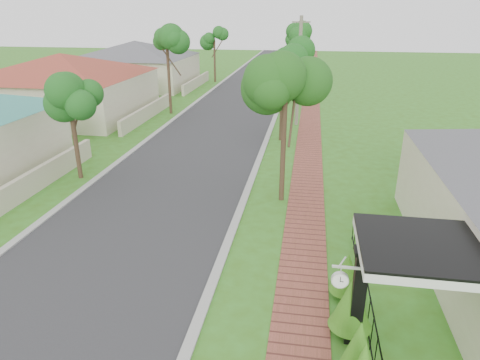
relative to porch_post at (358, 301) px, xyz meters
The scene contains 16 objects.
ground 4.79m from the porch_post, 167.60° to the left, with size 160.00×160.00×0.00m, color #396919.
road 22.34m from the porch_post, 109.77° to the left, with size 7.00×120.00×0.02m, color #28282B.
kerb_right 21.39m from the porch_post, 100.52° to the left, with size 0.30×120.00×0.10m, color #9E9E99.
kerb_left 23.83m from the porch_post, 118.07° to the left, with size 0.30×120.00×0.10m, color #9E9E99.
sidewalk 21.07m from the porch_post, 93.54° to the left, with size 1.50×120.00×0.03m, color #95483B.
porch_post is the anchor object (origin of this frame).
picket_fence 1.21m from the porch_post, 70.71° to the left, with size 0.03×8.02×1.00m.
street_trees 29.02m from the porch_post, 104.93° to the left, with size 10.70×37.65×5.89m.
hedge_row 0.54m from the porch_post, 103.08° to the right, with size 0.93×4.59×1.84m.
far_house_red 28.70m from the porch_post, 132.91° to the left, with size 15.56×15.56×4.60m.
far_house_grey 40.09m from the porch_post, 119.15° to the left, with size 15.56×15.56×4.60m.
parked_car_red 30.27m from the porch_post, 97.88° to the left, with size 1.63×4.06×1.38m, color maroon.
parked_car_white 39.85m from the porch_post, 95.98° to the left, with size 1.43×4.11×1.36m, color white.
near_tree 8.98m from the porch_post, 106.37° to the left, with size 2.17×2.17×5.57m.
utility_pole 21.27m from the porch_post, 96.12° to the left, with size 1.20×0.24×7.19m.
station_clock 1.04m from the porch_post, 140.74° to the right, with size 0.65×0.13×0.56m.
Camera 1 is at (3.15, -9.64, 7.48)m, focal length 32.00 mm.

